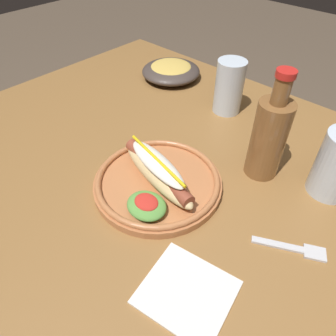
{
  "coord_description": "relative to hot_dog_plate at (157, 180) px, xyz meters",
  "views": [
    {
      "loc": [
        0.26,
        -0.35,
        1.19
      ],
      "look_at": [
        -0.05,
        -0.02,
        0.77
      ],
      "focal_mm": 33.23,
      "sensor_mm": 36.0,
      "label": 1
    }
  ],
  "objects": [
    {
      "name": "side_bowl",
      "position": [
        -0.3,
        0.37,
        0.0
      ],
      "size": [
        0.18,
        0.18,
        0.05
      ],
      "color": "#423833",
      "rests_on": "dining_table"
    },
    {
      "name": "napkin",
      "position": [
        0.18,
        -0.12,
        -0.02
      ],
      "size": [
        0.15,
        0.14,
        0.0
      ],
      "primitive_type": "cube",
      "rotation": [
        0.0,
        0.0,
        0.18
      ],
      "color": "white",
      "rests_on": "dining_table"
    },
    {
      "name": "extra_cup",
      "position": [
        -0.07,
        0.33,
        0.05
      ],
      "size": [
        0.07,
        0.07,
        0.14
      ],
      "primitive_type": "cylinder",
      "color": "silver",
      "rests_on": "dining_table"
    },
    {
      "name": "ground_plane",
      "position": [
        0.05,
        0.05,
        -0.76
      ],
      "size": [
        8.0,
        8.0,
        0.0
      ],
      "primitive_type": "plane",
      "color": "brown"
    },
    {
      "name": "dining_table",
      "position": [
        0.05,
        0.05,
        -0.12
      ],
      "size": [
        1.32,
        0.95,
        0.74
      ],
      "color": "olive",
      "rests_on": "ground_plane"
    },
    {
      "name": "hot_dog_plate",
      "position": [
        0.0,
        0.0,
        0.0
      ],
      "size": [
        0.25,
        0.25,
        0.08
      ],
      "color": "#B77042",
      "rests_on": "dining_table"
    },
    {
      "name": "fork",
      "position": [
        0.27,
        0.05,
        -0.02
      ],
      "size": [
        0.12,
        0.07,
        0.0
      ],
      "rotation": [
        0.0,
        0.0,
        0.48
      ],
      "color": "silver",
      "rests_on": "dining_table"
    },
    {
      "name": "glass_bottle",
      "position": [
        0.12,
        0.18,
        0.07
      ],
      "size": [
        0.07,
        0.07,
        0.23
      ],
      "color": "brown",
      "rests_on": "dining_table"
    }
  ]
}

